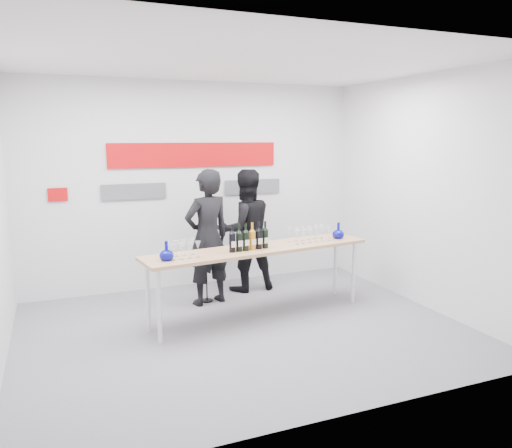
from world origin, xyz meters
The scene contains 12 objects.
ground centered at (0.00, 0.00, 0.00)m, with size 5.00×5.00×0.00m, color slate.
back_wall centered at (0.00, 2.00, 1.50)m, with size 5.00×0.04×3.00m, color silver.
signage centered at (-0.06, 1.97, 1.81)m, with size 3.38×0.02×0.79m.
tasting_table centered at (0.34, 0.36, 0.81)m, with size 2.96×0.96×0.87m.
wine_bottles centered at (0.18, 0.29, 1.04)m, with size 0.53×0.14×0.33m.
decanter_left centered at (-0.85, 0.16, 0.98)m, with size 0.16×0.16×0.21m, color #070988, non-canonical shape.
decanter_right centered at (1.54, 0.48, 0.98)m, with size 0.16×0.16×0.21m, color #070988, non-canonical shape.
glasses_left centered at (-0.65, 0.23, 0.96)m, with size 0.38×0.26×0.18m.
glasses_right centered at (1.09, 0.46, 0.96)m, with size 0.58×0.29×0.18m.
presenter_left centered at (-0.11, 1.06, 0.90)m, with size 0.66×0.43×1.80m, color black.
presenter_right centered at (0.58, 1.45, 0.88)m, with size 0.85×0.67×1.76m, color black.
mic_stand centered at (-0.11, 1.14, 0.42)m, with size 0.16×0.16×1.39m.
Camera 1 is at (-1.95, -5.14, 2.22)m, focal length 35.00 mm.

